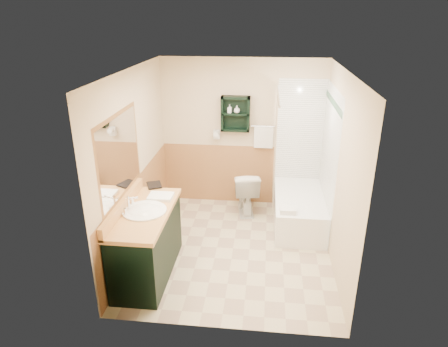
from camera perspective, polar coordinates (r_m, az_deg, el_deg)
floor at (r=5.60m, az=1.31°, el=-10.64°), size 3.00×3.00×0.00m
back_wall at (r=6.49m, az=2.58°, el=5.73°), size 2.60×0.04×2.40m
left_wall at (r=5.32m, az=-12.88°, el=1.40°), size 0.04×3.00×2.40m
right_wall at (r=5.13m, az=16.30°, el=0.24°), size 0.04×3.00×2.40m
ceiling at (r=4.75m, az=1.57°, el=14.70°), size 2.60×3.00×0.04m
wainscot_left at (r=5.59m, az=-11.93°, el=-5.33°), size 2.98×2.98×1.00m
wainscot_back at (r=6.69m, az=2.46°, el=-0.12°), size 2.58×2.58×1.00m
mirror_frame at (r=4.72m, az=-14.69°, el=2.41°), size 1.30×1.30×1.00m
mirror_glass at (r=4.72m, az=-14.64°, el=2.41°), size 1.20×1.20×0.90m
tile_right at (r=5.86m, az=14.63°, el=1.63°), size 1.50×1.50×2.10m
tile_back at (r=6.51m, az=11.59°, el=3.96°), size 0.95×0.95×2.10m
tile_accent at (r=5.63m, az=15.36°, el=9.75°), size 1.50×1.50×0.10m
wall_shelf at (r=6.30m, az=1.65°, el=8.52°), size 0.45×0.15×0.55m
hair_dryer at (r=6.44m, az=-1.04°, el=5.61°), size 0.10×0.24×0.18m
towel_bar at (r=6.37m, az=5.73°, el=6.72°), size 0.40×0.06×0.40m
curtain_rod at (r=5.54m, az=7.76°, el=11.20°), size 0.03×1.60×0.03m
shower_curtain at (r=5.93m, az=7.31°, el=3.44°), size 1.05×1.05×1.70m
vanity at (r=5.00m, az=-10.93°, el=-9.70°), size 0.59×1.36×0.86m
bathtub at (r=6.21m, az=10.57°, el=-5.01°), size 0.72×1.50×0.48m
toilet at (r=6.43m, az=3.09°, el=-2.59°), size 0.50×0.76×0.69m
counter_towel at (r=5.07m, az=-9.03°, el=-3.26°), size 0.30×0.24×0.04m
vanity_book at (r=5.38m, az=-10.97°, el=-0.68°), size 0.18×0.09×0.24m
tub_towel at (r=5.54m, az=9.12°, el=-5.20°), size 0.22×0.18×0.07m
soap_bottle_a at (r=6.29m, az=0.82°, el=8.93°), size 0.08×0.14×0.06m
soap_bottle_b at (r=6.27m, az=1.85°, el=9.05°), size 0.13×0.15×0.09m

